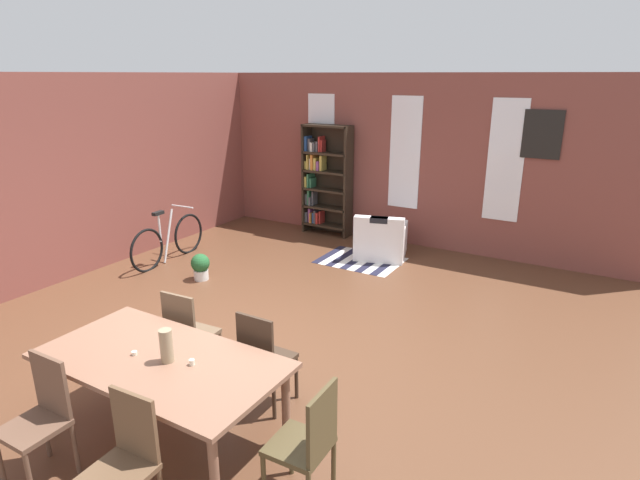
% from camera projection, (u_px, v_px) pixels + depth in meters
% --- Properties ---
extents(ground_plane, '(11.49, 11.49, 0.00)m').
position_uv_depth(ground_plane, '(250.00, 348.00, 5.77)').
color(ground_plane, brown).
extents(back_wall_brick, '(8.15, 0.12, 2.94)m').
position_uv_depth(back_wall_brick, '(406.00, 161.00, 9.00)').
color(back_wall_brick, brown).
rests_on(back_wall_brick, ground).
extents(left_wall_brick, '(0.12, 9.83, 2.94)m').
position_uv_depth(left_wall_brick, '(34.00, 185.00, 7.08)').
color(left_wall_brick, brown).
rests_on(left_wall_brick, ground).
extents(window_pane_0, '(0.55, 0.02, 1.91)m').
position_uv_depth(window_pane_0, '(321.00, 146.00, 9.70)').
color(window_pane_0, white).
extents(window_pane_1, '(0.55, 0.02, 1.91)m').
position_uv_depth(window_pane_1, '(405.00, 153.00, 8.89)').
color(window_pane_1, white).
extents(window_pane_2, '(0.55, 0.02, 1.91)m').
position_uv_depth(window_pane_2, '(505.00, 161.00, 8.09)').
color(window_pane_2, white).
extents(dining_table, '(2.03, 1.05, 0.74)m').
position_uv_depth(dining_table, '(161.00, 366.00, 4.16)').
color(dining_table, '#875C47').
rests_on(dining_table, ground).
extents(vase_on_table, '(0.10, 0.10, 0.28)m').
position_uv_depth(vase_on_table, '(166.00, 346.00, 4.06)').
color(vase_on_table, '#998466').
rests_on(vase_on_table, dining_table).
extents(tealight_candle_0, '(0.04, 0.04, 0.03)m').
position_uv_depth(tealight_candle_0, '(134.00, 353.00, 4.19)').
color(tealight_candle_0, silver).
rests_on(tealight_candle_0, dining_table).
extents(tealight_candle_1, '(0.04, 0.04, 0.05)m').
position_uv_depth(tealight_candle_1, '(192.00, 362.00, 4.04)').
color(tealight_candle_1, silver).
rests_on(tealight_candle_1, dining_table).
extents(dining_chair_near_right, '(0.42, 0.42, 0.95)m').
position_uv_depth(dining_chair_near_right, '(125.00, 460.00, 3.37)').
color(dining_chair_near_right, brown).
rests_on(dining_chair_near_right, ground).
extents(dining_chair_near_left, '(0.41, 0.41, 0.95)m').
position_uv_depth(dining_chair_near_left, '(41.00, 415.00, 3.82)').
color(dining_chair_near_left, brown).
rests_on(dining_chair_near_left, ground).
extents(dining_chair_far_left, '(0.43, 0.43, 0.95)m').
position_uv_depth(dining_chair_far_left, '(188.00, 332.00, 5.05)').
color(dining_chair_far_left, brown).
rests_on(dining_chair_far_left, ground).
extents(dining_chair_head_right, '(0.41, 0.41, 0.95)m').
position_uv_depth(dining_chair_head_right, '(308.00, 442.00, 3.54)').
color(dining_chair_head_right, '#4D4026').
rests_on(dining_chair_head_right, ground).
extents(dining_chair_far_right, '(0.40, 0.40, 0.95)m').
position_uv_depth(dining_chair_far_right, '(263.00, 356.00, 4.61)').
color(dining_chair_far_right, '#3B2A1E').
rests_on(dining_chair_far_right, ground).
extents(bookshelf_tall, '(0.93, 0.31, 2.04)m').
position_uv_depth(bookshelf_tall, '(324.00, 180.00, 9.65)').
color(bookshelf_tall, '#2D2319').
rests_on(bookshelf_tall, ground).
extents(armchair_white, '(0.99, 0.99, 0.75)m').
position_uv_depth(armchair_white, '(381.00, 241.00, 8.58)').
color(armchair_white, white).
rests_on(armchair_white, ground).
extents(bicycle_second, '(0.44, 1.66, 0.89)m').
position_uv_depth(bicycle_second, '(169.00, 241.00, 8.36)').
color(bicycle_second, black).
rests_on(bicycle_second, ground).
extents(potted_plant_by_shelf, '(0.28, 0.28, 0.40)m').
position_uv_depth(potted_plant_by_shelf, '(200.00, 266.00, 7.63)').
color(potted_plant_by_shelf, silver).
rests_on(potted_plant_by_shelf, ground).
extents(striped_rug, '(1.29, 0.99, 0.01)m').
position_uv_depth(striped_rug, '(360.00, 260.00, 8.47)').
color(striped_rug, '#1E1E33').
rests_on(striped_rug, ground).
extents(framed_picture, '(0.56, 0.03, 0.72)m').
position_uv_depth(framed_picture, '(542.00, 134.00, 7.71)').
color(framed_picture, black).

